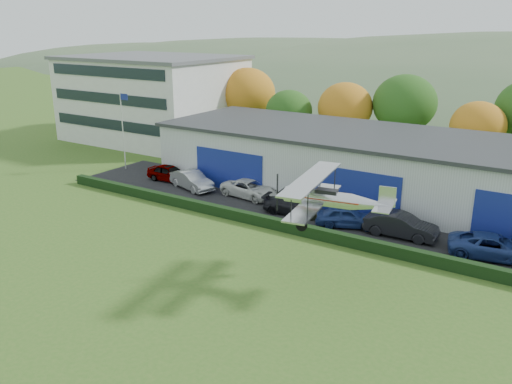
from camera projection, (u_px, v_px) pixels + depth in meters
The scene contains 16 objects.
ground at pixel (85, 326), 25.98m from camera, with size 300.00×300.00×0.00m, color #35601E.
apron at pixel (326, 214), 41.23m from camera, with size 48.00×9.00×0.05m, color black.
hedge at pixel (297, 229), 37.28m from camera, with size 46.00×0.60×0.80m, color black.
hangar at pixel (384, 166), 44.99m from camera, with size 40.60×12.60×5.30m.
office_block at pixel (154, 98), 66.85m from camera, with size 20.60×15.60×10.40m.
flagpole at pixel (123, 123), 52.39m from camera, with size 1.05×0.10×8.00m.
tree_belt at pixel (390, 108), 56.34m from camera, with size 75.70×13.22×10.12m.
distant_hills at pixel (489, 128), 144.28m from camera, with size 430.00×196.00×56.00m.
car_0 at pixel (170, 173), 49.53m from camera, with size 1.82×4.52×1.54m, color gray.
car_1 at pixel (192, 180), 47.16m from camera, with size 1.72×4.92×1.62m, color silver.
car_2 at pixel (250, 189), 44.94m from camera, with size 2.40×5.21×1.45m, color silver.
car_3 at pixel (293, 205), 41.05m from camera, with size 1.90×4.68×1.36m, color black.
car_4 at pixel (347, 217), 38.39m from camera, with size 1.81×4.51×1.54m, color navy.
car_5 at pixel (401, 225), 36.56m from camera, with size 1.76×5.05×1.66m, color black.
car_6 at pixel (493, 247), 33.26m from camera, with size 2.52×5.46×1.52m, color navy.
biplane at pixel (328, 197), 29.09m from camera, with size 6.72×7.69×2.86m.
Camera 1 is at (19.40, -14.53, 14.24)m, focal length 37.04 mm.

